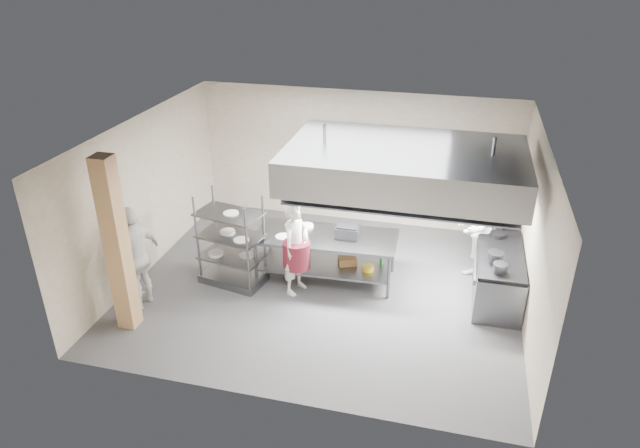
% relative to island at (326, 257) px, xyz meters
% --- Properties ---
extents(floor, '(7.00, 7.00, 0.00)m').
position_rel_island_xyz_m(floor, '(0.05, -0.34, -0.46)').
color(floor, '#3A3A3D').
rests_on(floor, ground).
extents(ceiling, '(7.00, 7.00, 0.00)m').
position_rel_island_xyz_m(ceiling, '(0.05, -0.34, 2.54)').
color(ceiling, silver).
rests_on(ceiling, wall_back).
extents(wall_back, '(7.00, 0.00, 7.00)m').
position_rel_island_xyz_m(wall_back, '(0.05, 2.66, 1.04)').
color(wall_back, '#B1A28D').
rests_on(wall_back, ground).
extents(wall_left, '(0.00, 6.00, 6.00)m').
position_rel_island_xyz_m(wall_left, '(-3.45, -0.34, 1.04)').
color(wall_left, '#B1A28D').
rests_on(wall_left, ground).
extents(wall_right, '(0.00, 6.00, 6.00)m').
position_rel_island_xyz_m(wall_right, '(3.55, -0.34, 1.04)').
color(wall_right, '#B1A28D').
rests_on(wall_right, ground).
extents(column, '(0.30, 0.30, 3.00)m').
position_rel_island_xyz_m(column, '(-2.85, -2.24, 1.04)').
color(column, tan).
rests_on(column, floor).
extents(exhaust_hood, '(4.00, 2.50, 0.60)m').
position_rel_island_xyz_m(exhaust_hood, '(1.35, 0.06, 1.94)').
color(exhaust_hood, gray).
rests_on(exhaust_hood, ceiling).
extents(hood_strip_a, '(1.60, 0.12, 0.04)m').
position_rel_island_xyz_m(hood_strip_a, '(0.45, 0.06, 1.62)').
color(hood_strip_a, white).
rests_on(hood_strip_a, exhaust_hood).
extents(hood_strip_b, '(1.60, 0.12, 0.04)m').
position_rel_island_xyz_m(hood_strip_b, '(2.25, 0.06, 1.62)').
color(hood_strip_b, white).
rests_on(hood_strip_b, exhaust_hood).
extents(wall_shelf, '(1.50, 0.28, 0.04)m').
position_rel_island_xyz_m(wall_shelf, '(1.85, 2.50, 1.04)').
color(wall_shelf, gray).
rests_on(wall_shelf, wall_back).
extents(island, '(2.67, 1.21, 0.91)m').
position_rel_island_xyz_m(island, '(0.00, 0.00, 0.00)').
color(island, gray).
rests_on(island, floor).
extents(island_worktop, '(2.67, 1.21, 0.06)m').
position_rel_island_xyz_m(island_worktop, '(0.00, 0.00, 0.42)').
color(island_worktop, gray).
rests_on(island_worktop, island).
extents(island_undershelf, '(2.46, 1.09, 0.04)m').
position_rel_island_xyz_m(island_undershelf, '(0.00, 0.00, -0.16)').
color(island_undershelf, slate).
rests_on(island_undershelf, island).
extents(pass_rack, '(1.28, 0.90, 1.76)m').
position_rel_island_xyz_m(pass_rack, '(-1.66, -0.55, 0.42)').
color(pass_rack, gray).
rests_on(pass_rack, floor).
extents(cooking_range, '(0.80, 2.00, 0.84)m').
position_rel_island_xyz_m(cooking_range, '(3.13, 0.16, -0.04)').
color(cooking_range, slate).
rests_on(cooking_range, floor).
extents(range_top, '(0.78, 1.96, 0.06)m').
position_rel_island_xyz_m(range_top, '(3.13, 0.16, 0.41)').
color(range_top, black).
rests_on(range_top, cooking_range).
extents(chef_head, '(0.60, 0.74, 1.77)m').
position_rel_island_xyz_m(chef_head, '(-0.42, -0.56, 0.43)').
color(chef_head, silver).
rests_on(chef_head, floor).
extents(chef_line, '(0.95, 1.09, 1.89)m').
position_rel_island_xyz_m(chef_line, '(2.65, 0.99, 0.49)').
color(chef_line, white).
rests_on(chef_line, floor).
extents(chef_plating, '(0.62, 1.16, 1.89)m').
position_rel_island_xyz_m(chef_plating, '(-2.94, -1.65, 0.49)').
color(chef_plating, white).
rests_on(chef_plating, floor).
extents(griddle, '(0.42, 0.33, 0.21)m').
position_rel_island_xyz_m(griddle, '(0.39, 0.05, 0.56)').
color(griddle, gray).
rests_on(griddle, island_worktop).
extents(wicker_basket, '(0.40, 0.34, 0.15)m').
position_rel_island_xyz_m(wicker_basket, '(0.41, 0.06, -0.06)').
color(wicker_basket, '#9B6E3E').
rests_on(wicker_basket, island_undershelf).
extents(stockpot, '(0.29, 0.29, 0.20)m').
position_rel_island_xyz_m(stockpot, '(3.01, -0.23, 0.54)').
color(stockpot, gray).
rests_on(stockpot, range_top).
extents(plate_stack, '(0.28, 0.28, 0.05)m').
position_rel_island_xyz_m(plate_stack, '(-1.66, -0.55, 0.11)').
color(plate_stack, white).
rests_on(plate_stack, pass_rack).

